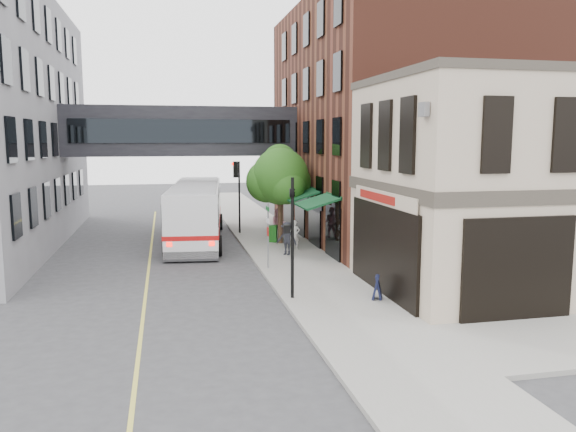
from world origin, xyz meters
name	(u,v)px	position (x,y,z in m)	size (l,w,h in m)	color
ground	(294,319)	(0.00, 0.00, 0.00)	(120.00, 120.00, 0.00)	#38383A
sidewalk_main	(274,241)	(2.00, 14.00, 0.07)	(4.00, 60.00, 0.15)	gray
corner_building	(503,185)	(8.97, 2.00, 4.21)	(10.19, 8.12, 8.45)	tan
brick_building	(397,123)	(9.98, 15.00, 6.99)	(13.76, 18.00, 14.00)	#58271B
skyway_bridge	(182,131)	(-3.00, 18.00, 6.50)	(14.00, 3.18, 3.00)	black
traffic_signal_near	(292,223)	(0.37, 2.00, 2.98)	(0.44, 0.22, 4.60)	black
traffic_signal_far	(237,182)	(0.26, 17.00, 3.34)	(0.53, 0.28, 4.50)	black
street_sign_pole	(268,230)	(0.39, 7.00, 1.93)	(0.08, 0.75, 3.00)	gray
street_tree	(279,177)	(2.19, 13.22, 3.91)	(3.80, 3.20, 5.60)	#382619
lane_marking	(149,262)	(-5.00, 10.00, 0.01)	(0.12, 40.00, 0.01)	#D8CC4C
bus	(196,210)	(-2.37, 15.51, 1.87)	(4.03, 12.60, 3.33)	white
pedestrian_a	(295,235)	(2.57, 10.99, 0.94)	(0.58, 0.38, 1.58)	white
pedestrian_b	(279,224)	(2.29, 13.96, 1.08)	(0.91, 0.71, 1.87)	#CC8492
pedestrian_c	(287,238)	(1.86, 9.70, 1.00)	(1.10, 0.63, 1.70)	black
newspaper_box	(273,234)	(1.85, 13.44, 0.63)	(0.48, 0.43, 0.97)	#155C15
sandwich_board	(377,287)	(3.43, 1.14, 0.59)	(0.32, 0.49, 0.88)	black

